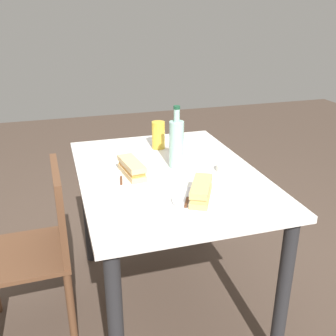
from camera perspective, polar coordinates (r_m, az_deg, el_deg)
ground_plane at (r=2.27m, az=0.00°, el=-18.58°), size 8.00×8.00×0.00m
dining_table at (r=1.91m, az=0.00°, el=-3.85°), size 1.13×0.83×0.76m
chair_far at (r=1.93m, az=-17.93°, el=-10.33°), size 0.41×0.41×0.84m
plate_near at (r=1.58m, az=4.77°, el=-4.68°), size 0.23×0.23×0.01m
baguette_sandwich_near at (r=1.57m, az=4.82°, el=-3.33°), size 0.21×0.16×0.07m
knife_near at (r=1.57m, az=2.86°, el=-4.37°), size 0.17×0.09×0.01m
plate_far at (r=1.80m, az=-5.24°, el=-1.22°), size 0.23×0.23×0.01m
baguette_sandwich_far at (r=1.78m, az=-5.29°, el=0.00°), size 0.21×0.10×0.07m
knife_far at (r=1.77m, az=-6.83°, el=-1.33°), size 0.18×0.04×0.01m
water_bottle at (r=1.88m, az=1.23°, el=3.64°), size 0.07×0.07×0.30m
beer_glass at (r=2.15m, az=-1.41°, el=4.79°), size 0.07×0.07×0.15m
olive_bowl at (r=1.89m, az=8.31°, el=0.05°), size 0.09×0.09×0.03m
paper_napkin at (r=2.31m, az=2.77°, el=4.14°), size 0.16×0.16×0.00m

